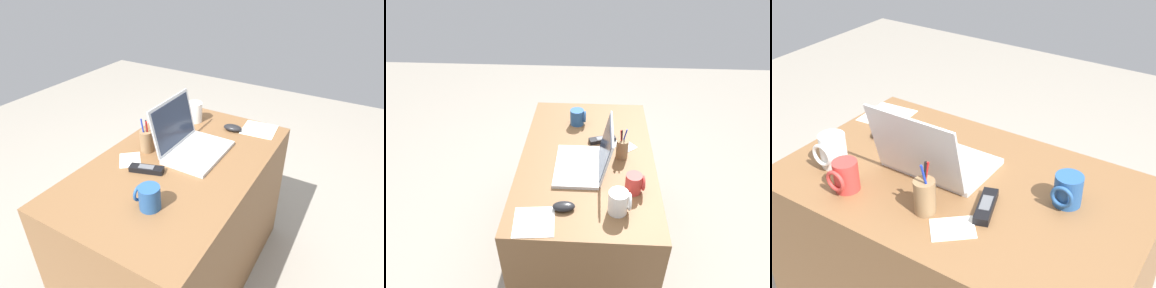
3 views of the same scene
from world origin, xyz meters
TOP-DOWN VIEW (x-y plane):
  - ground_plane at (0.00, 0.00)m, footprint 6.00×6.00m
  - desk at (0.00, 0.00)m, footprint 1.15×0.70m
  - laptop at (0.11, 0.00)m, footprint 0.33×0.28m
  - computer_mouse at (0.40, -0.09)m, footprint 0.07×0.10m
  - coffee_mug_white at (0.40, 0.15)m, footprint 0.09×0.10m
  - coffee_mug_tall at (-0.31, -0.07)m, footprint 0.08×0.09m
  - coffee_mug_spare at (0.27, 0.22)m, footprint 0.08×0.09m
  - cordless_phone at (-0.13, 0.08)m, footprint 0.09×0.16m
  - pen_holder at (0.01, 0.18)m, footprint 0.06×0.06m
  - paper_note_near_laptop at (-0.10, 0.20)m, footprint 0.15×0.15m
  - paper_note_left at (0.48, -0.21)m, footprint 0.18×0.19m

SIDE VIEW (x-z plane):
  - ground_plane at x=0.00m, z-range 0.00..0.00m
  - desk at x=0.00m, z-range 0.00..0.73m
  - paper_note_near_laptop at x=-0.10m, z-range 0.73..0.73m
  - paper_note_left at x=0.48m, z-range 0.73..0.73m
  - cordless_phone at x=-0.13m, z-range 0.73..0.76m
  - computer_mouse at x=0.40m, z-range 0.73..0.77m
  - coffee_mug_tall at x=-0.31m, z-range 0.73..0.83m
  - coffee_mug_spare at x=0.27m, z-range 0.73..0.83m
  - laptop at x=0.11m, z-range 0.66..0.90m
  - pen_holder at x=0.01m, z-range 0.70..0.87m
  - coffee_mug_white at x=0.40m, z-range 0.73..0.84m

